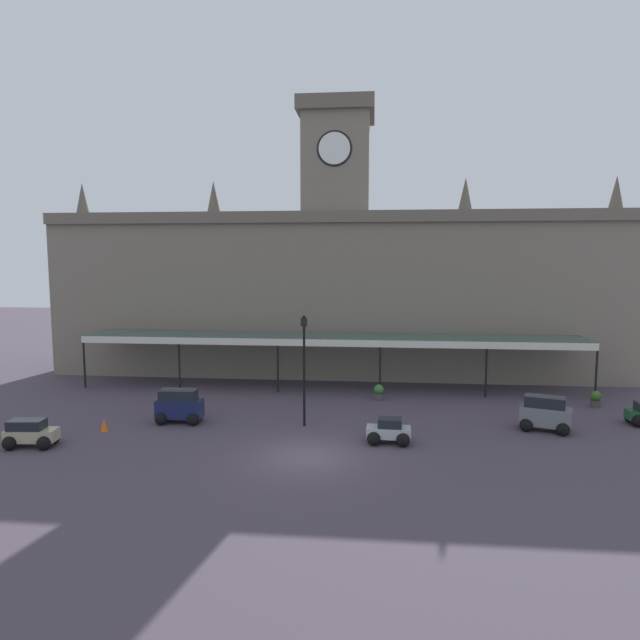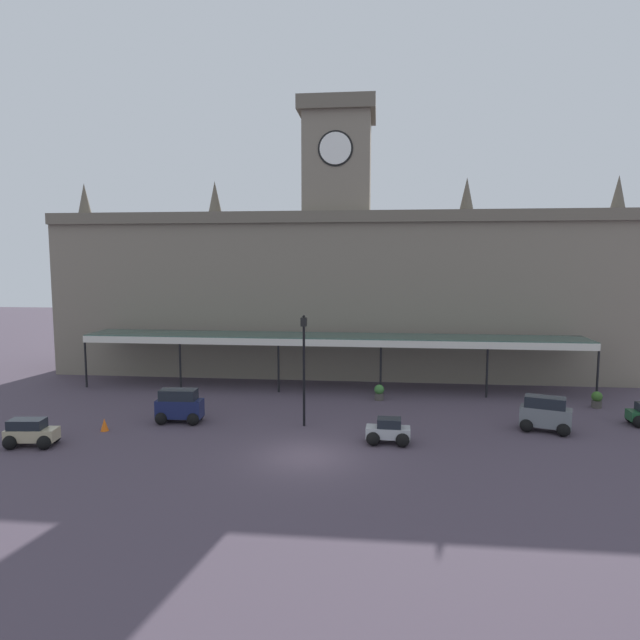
{
  "view_description": "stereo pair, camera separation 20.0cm",
  "coord_description": "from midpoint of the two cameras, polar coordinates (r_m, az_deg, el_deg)",
  "views": [
    {
      "loc": [
        2.85,
        -22.88,
        8.54
      ],
      "look_at": [
        0.0,
        5.92,
        5.36
      ],
      "focal_mm": 30.71,
      "sensor_mm": 36.0,
      "label": 1
    },
    {
      "loc": [
        3.05,
        -22.86,
        8.54
      ],
      "look_at": [
        0.0,
        5.92,
        5.36
      ],
      "focal_mm": 30.71,
      "sensor_mm": 36.0,
      "label": 2
    }
  ],
  "objects": [
    {
      "name": "traffic_cone",
      "position": [
        29.91,
        -21.75,
        -10.14
      ],
      "size": [
        0.4,
        0.4,
        0.64
      ],
      "primitive_type": "cone",
      "color": "orange",
      "rests_on": "ground"
    },
    {
      "name": "entrance_canopy",
      "position": [
        36.1,
        0.91,
        -1.85
      ],
      "size": [
        33.02,
        3.26,
        3.58
      ],
      "color": "#38564C",
      "rests_on": "ground"
    },
    {
      "name": "car_navy_van",
      "position": [
        30.1,
        -14.63,
        -8.82
      ],
      "size": [
        2.43,
        1.64,
        1.77
      ],
      "color": "#19214C",
      "rests_on": "ground"
    },
    {
      "name": "car_grey_van",
      "position": [
        29.94,
        22.23,
        -9.17
      ],
      "size": [
        2.58,
        2.1,
        1.77
      ],
      "color": "slate",
      "rests_on": "ground"
    },
    {
      "name": "planter_by_canopy",
      "position": [
        33.95,
        5.97,
        -7.48
      ],
      "size": [
        0.6,
        0.6,
        0.96
      ],
      "color": "#47423D",
      "rests_on": "ground"
    },
    {
      "name": "victorian_lamppost",
      "position": [
        27.98,
        -1.87,
        -4.06
      ],
      "size": [
        0.3,
        0.3,
        5.77
      ],
      "color": "black",
      "rests_on": "ground"
    },
    {
      "name": "car_beige_estate",
      "position": [
        28.91,
        -28.1,
        -10.5
      ],
      "size": [
        2.33,
        1.7,
        1.27
      ],
      "color": "tan",
      "rests_on": "ground"
    },
    {
      "name": "ground_plane",
      "position": [
        24.59,
        -1.64,
        -14.05
      ],
      "size": [
        140.0,
        140.0,
        0.0
      ],
      "primitive_type": "plane",
      "color": "#493D4A"
    },
    {
      "name": "car_silver_sedan",
      "position": [
        26.31,
        6.95,
        -11.56
      ],
      "size": [
        2.08,
        1.57,
        1.19
      ],
      "color": "#B2B5BA",
      "rests_on": "ground"
    },
    {
      "name": "planter_near_kerb",
      "position": [
        35.91,
        26.64,
        -7.36
      ],
      "size": [
        0.6,
        0.6,
        0.96
      ],
      "color": "#47423D",
      "rests_on": "ground"
    },
    {
      "name": "station_building",
      "position": [
        41.54,
        1.57,
        3.5
      ],
      "size": [
        41.81,
        7.11,
        19.93
      ],
      "color": "slate",
      "rests_on": "ground"
    }
  ]
}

